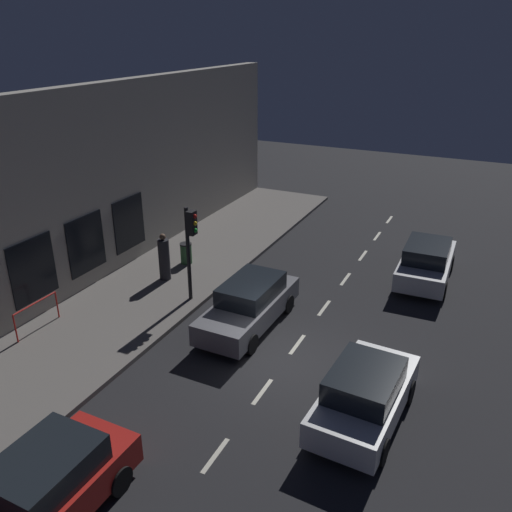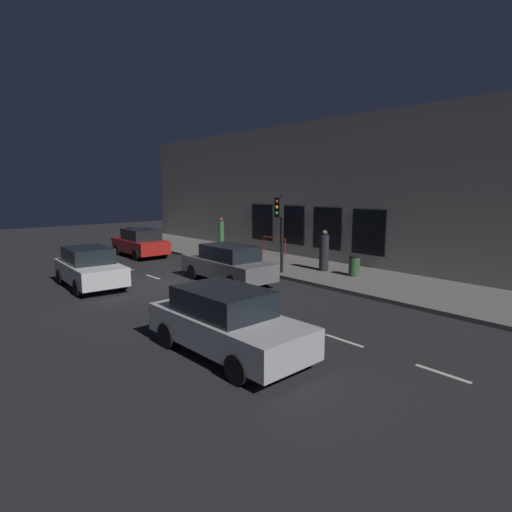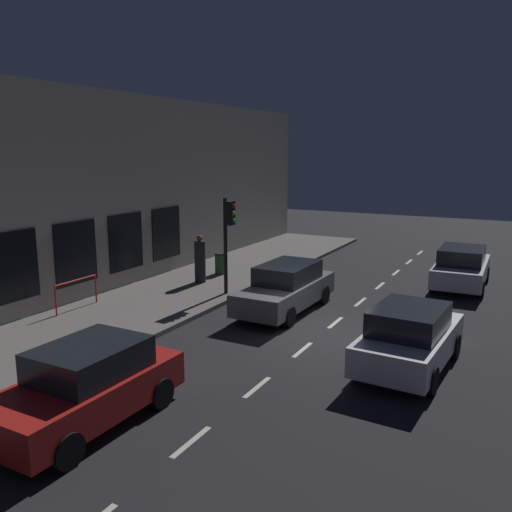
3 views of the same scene
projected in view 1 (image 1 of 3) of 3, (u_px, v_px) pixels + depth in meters
ground_plane at (285, 361)px, 15.79m from camera, size 60.00×60.00×0.00m
sidewalk at (117, 314)px, 18.23m from camera, size 4.50×32.00×0.15m
building_facade at (46, 205)px, 17.81m from camera, size 0.65×32.00×7.34m
lane_centre_line at (297, 344)px, 16.61m from camera, size 0.12×27.20×0.01m
traffic_light at (190, 237)px, 18.13m from camera, size 0.48×0.32×3.44m
parked_car_0 at (249, 304)px, 17.40m from camera, size 1.86×4.58×1.58m
parked_car_1 at (365, 394)px, 13.12m from camera, size 2.03×4.06×1.58m
parked_car_2 at (426, 261)px, 20.57m from camera, size 1.96×4.38×1.58m
parked_car_3 at (44, 490)px, 10.40m from camera, size 1.92×4.00×1.58m
pedestrian_1 at (164, 259)px, 20.28m from camera, size 0.56×0.56×1.86m
trash_bin at (186, 253)px, 21.82m from camera, size 0.49×0.49×0.87m
red_railing at (36, 310)px, 16.89m from camera, size 0.05×1.77×0.97m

